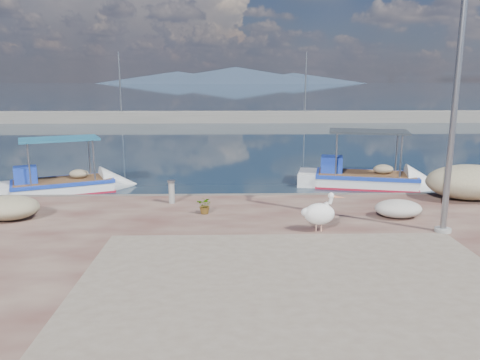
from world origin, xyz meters
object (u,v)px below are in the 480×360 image
object	(u,v)px
bollard_near	(172,191)
lamp_post	(454,110)
boat_left	(62,188)
pelican	(320,213)
boat_right	(364,181)

from	to	relation	value
bollard_near	lamp_post	bearing A→B (deg)	-22.43
boat_left	bollard_near	xyz separation A→B (m)	(5.00, -3.70, 0.72)
pelican	bollard_near	bearing A→B (deg)	149.80
boat_left	pelican	size ratio (longest dim) A/B	5.04
boat_left	lamp_post	world-z (taller)	lamp_post
boat_right	pelican	xyz separation A→B (m)	(-3.46, -7.69, 0.79)
boat_left	lamp_post	size ratio (longest dim) A/B	0.82
boat_left	bollard_near	size ratio (longest dim) A/B	7.30
boat_left	lamp_post	xyz separation A→B (m)	(12.78, -6.92, 3.59)
boat_right	bollard_near	bearing A→B (deg)	-136.87
pelican	bollard_near	xyz separation A→B (m)	(-4.40, 3.13, -0.09)
pelican	bollard_near	size ratio (longest dim) A/B	1.45
boat_left	boat_right	bearing A→B (deg)	-19.77
pelican	lamp_post	world-z (taller)	lamp_post
boat_left	pelican	distance (m)	11.65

